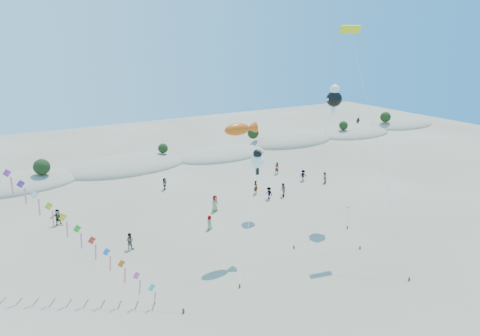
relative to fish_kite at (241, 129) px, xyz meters
The scene contains 7 objects.
dune_ridge 32.05m from the fish_kite, 94.27° to the left, with size 145.30×11.49×5.57m.
fish_kite is the anchor object (origin of this frame).
cartoon_kite_low 8.77m from the fish_kite, 45.48° to the left, with size 9.65×12.38×7.66m.
cartoon_kite_high 12.47m from the fish_kite, ahead, with size 9.42×5.83×14.62m.
parafoil_kite 13.51m from the fish_kite, 10.19° to the right, with size 2.88×11.41×20.37m.
dark_kite 17.54m from the fish_kite, ahead, with size 8.29×7.51×10.04m.
beachgoers 15.19m from the fish_kite, 73.49° to the left, with size 34.97×14.85×1.90m.
Camera 1 is at (-14.25, -15.39, 19.13)m, focal length 30.00 mm.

